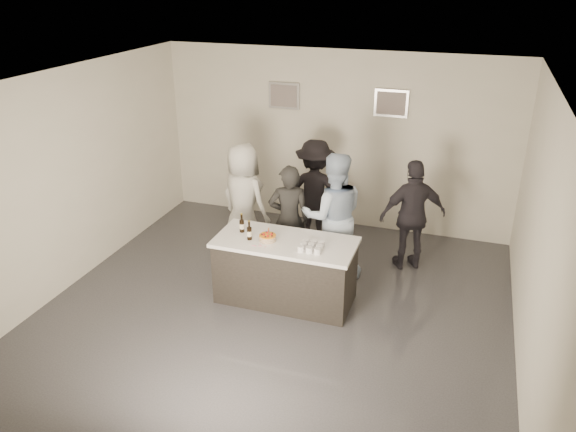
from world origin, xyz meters
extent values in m
plane|color=#3D3D42|center=(0.00, 0.00, 0.00)|extent=(6.00, 6.00, 0.00)
plane|color=white|center=(0.00, 0.00, 3.00)|extent=(6.00, 6.00, 0.00)
cube|color=silver|center=(0.00, 3.00, 1.50)|extent=(6.00, 0.04, 3.00)
cube|color=silver|center=(0.00, -3.00, 1.50)|extent=(6.00, 0.04, 3.00)
cube|color=silver|center=(-3.00, 0.00, 1.50)|extent=(0.04, 6.00, 3.00)
cube|color=silver|center=(3.00, 0.00, 1.50)|extent=(0.04, 6.00, 3.00)
cube|color=#B2B2B7|center=(-0.90, 2.97, 2.20)|extent=(0.54, 0.04, 0.44)
cube|color=#B2B2B7|center=(0.90, 2.97, 2.20)|extent=(0.54, 0.04, 0.44)
cube|color=white|center=(0.04, 0.27, 0.45)|extent=(1.86, 0.86, 0.90)
cylinder|color=orange|center=(-0.18, 0.20, 0.94)|extent=(0.22, 0.22, 0.07)
cylinder|color=black|center=(-0.60, 0.34, 1.03)|extent=(0.07, 0.07, 0.26)
cylinder|color=black|center=(-0.42, 0.15, 1.03)|extent=(0.07, 0.07, 0.26)
cube|color=gold|center=(0.43, 0.15, 0.94)|extent=(0.30, 0.30, 0.08)
cube|color=pink|center=(-0.19, 0.02, 0.90)|extent=(0.24, 0.08, 0.01)
imported|color=black|center=(-0.18, 1.09, 0.82)|extent=(0.70, 0.57, 1.65)
imported|color=#AEC5E3|center=(0.46, 1.16, 0.94)|extent=(1.11, 0.99, 1.87)
imported|color=silver|center=(-1.04, 1.43, 0.89)|extent=(1.02, 0.84, 1.78)
imported|color=#2A272F|center=(1.51, 1.76, 0.85)|extent=(1.07, 0.81, 1.69)
imported|color=black|center=(-0.10, 2.16, 0.86)|extent=(1.18, 0.76, 1.72)
camera|label=1|loc=(2.17, -5.96, 4.18)|focal=35.00mm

